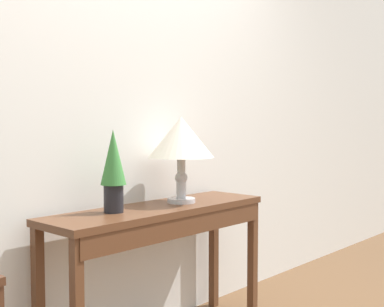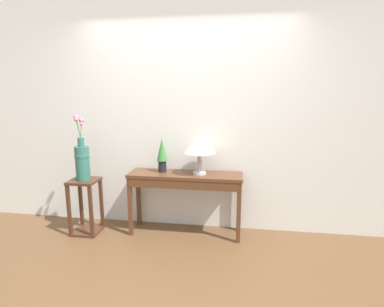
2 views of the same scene
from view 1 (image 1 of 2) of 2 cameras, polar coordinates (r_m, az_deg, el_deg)
name	(u,v)px [view 1 (image 1 of 2)]	position (r m, az deg, el deg)	size (l,w,h in m)	color
back_wall_with_art	(123,81)	(2.86, -7.68, 8.00)	(9.00, 0.10, 2.80)	silver
console_table	(163,227)	(2.70, -3.29, -8.16)	(1.31, 0.37, 0.74)	#56331E
table_lamp	(181,140)	(2.78, -1.21, 1.54)	(0.36, 0.36, 0.47)	#B7B7BC
potted_plant_on_console	(113,167)	(2.51, -8.72, -1.46)	(0.12, 0.12, 0.40)	black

